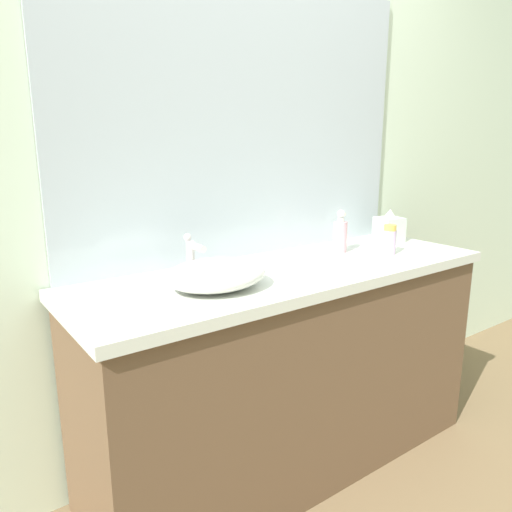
{
  "coord_description": "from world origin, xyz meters",
  "views": [
    {
      "loc": [
        -1.09,
        -0.99,
        1.36
      ],
      "look_at": [
        -0.08,
        0.38,
        0.94
      ],
      "focal_mm": 34.21,
      "sensor_mm": 36.0,
      "label": 1
    }
  ],
  "objects_px": {
    "sink_basin": "(216,274)",
    "tissue_box": "(389,228)",
    "soap_dispenser": "(340,235)",
    "lotion_bottle": "(389,240)"
  },
  "relations": [
    {
      "from": "soap_dispenser",
      "to": "lotion_bottle",
      "type": "bearing_deg",
      "value": -46.82
    },
    {
      "from": "lotion_bottle",
      "to": "sink_basin",
      "type": "bearing_deg",
      "value": 178.53
    },
    {
      "from": "soap_dispenser",
      "to": "tissue_box",
      "type": "distance_m",
      "value": 0.37
    },
    {
      "from": "sink_basin",
      "to": "tissue_box",
      "type": "bearing_deg",
      "value": 8.32
    },
    {
      "from": "tissue_box",
      "to": "sink_basin",
      "type": "bearing_deg",
      "value": -171.68
    },
    {
      "from": "tissue_box",
      "to": "soap_dispenser",
      "type": "bearing_deg",
      "value": -175.66
    },
    {
      "from": "soap_dispenser",
      "to": "sink_basin",
      "type": "bearing_deg",
      "value": -169.69
    },
    {
      "from": "sink_basin",
      "to": "tissue_box",
      "type": "height_order",
      "value": "tissue_box"
    },
    {
      "from": "soap_dispenser",
      "to": "tissue_box",
      "type": "relative_size",
      "value": 1.2
    },
    {
      "from": "soap_dispenser",
      "to": "tissue_box",
      "type": "height_order",
      "value": "soap_dispenser"
    }
  ]
}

